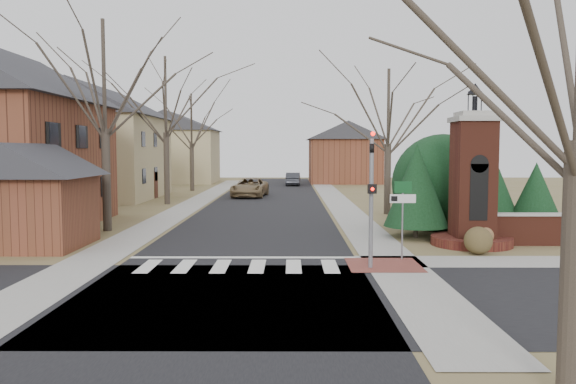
{
  "coord_description": "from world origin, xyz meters",
  "views": [
    {
      "loc": [
        1.68,
        -17.42,
        3.85
      ],
      "look_at": [
        1.6,
        6.0,
        2.08
      ],
      "focal_mm": 35.0,
      "sensor_mm": 36.0,
      "label": 1
    }
  ],
  "objects_px": {
    "brick_gate_monument": "(473,192)",
    "traffic_signal_pole": "(371,189)",
    "pickup_truck": "(250,187)",
    "distant_car": "(293,179)",
    "sign_post": "(403,204)"
  },
  "relations": [
    {
      "from": "brick_gate_monument",
      "to": "traffic_signal_pole",
      "type": "bearing_deg",
      "value": -136.76
    },
    {
      "from": "brick_gate_monument",
      "to": "pickup_truck",
      "type": "xyz_separation_m",
      "value": [
        -10.6,
        23.2,
        -1.4
      ]
    },
    {
      "from": "sign_post",
      "to": "pickup_truck",
      "type": "distance_m",
      "value": 27.2
    },
    {
      "from": "sign_post",
      "to": "brick_gate_monument",
      "type": "distance_m",
      "value": 4.55
    },
    {
      "from": "traffic_signal_pole",
      "to": "distant_car",
      "type": "xyz_separation_m",
      "value": [
        -2.29,
        42.23,
        -1.89
      ]
    },
    {
      "from": "traffic_signal_pole",
      "to": "brick_gate_monument",
      "type": "relative_size",
      "value": 0.69
    },
    {
      "from": "traffic_signal_pole",
      "to": "pickup_truck",
      "type": "xyz_separation_m",
      "value": [
        -5.9,
        27.62,
        -1.82
      ]
    },
    {
      "from": "traffic_signal_pole",
      "to": "distant_car",
      "type": "distance_m",
      "value": 42.34
    },
    {
      "from": "sign_post",
      "to": "brick_gate_monument",
      "type": "bearing_deg",
      "value": 41.42
    },
    {
      "from": "traffic_signal_pole",
      "to": "brick_gate_monument",
      "type": "distance_m",
      "value": 6.47
    },
    {
      "from": "pickup_truck",
      "to": "distant_car",
      "type": "height_order",
      "value": "pickup_truck"
    },
    {
      "from": "traffic_signal_pole",
      "to": "distant_car",
      "type": "height_order",
      "value": "traffic_signal_pole"
    },
    {
      "from": "distant_car",
      "to": "pickup_truck",
      "type": "bearing_deg",
      "value": 78.26
    },
    {
      "from": "pickup_truck",
      "to": "traffic_signal_pole",
      "type": "bearing_deg",
      "value": -72.95
    },
    {
      "from": "sign_post",
      "to": "distant_car",
      "type": "relative_size",
      "value": 0.65
    }
  ]
}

